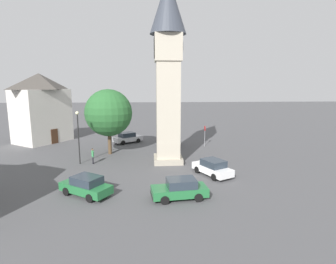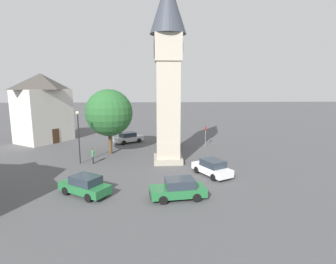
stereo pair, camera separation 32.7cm
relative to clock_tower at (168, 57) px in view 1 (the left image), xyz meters
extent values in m
plane|color=#4C4C4F|center=(0.00, 0.00, -11.18)|extent=(200.00, 200.00, 0.00)
cube|color=#A59C89|center=(0.00, 0.00, -10.88)|extent=(3.06, 3.06, 0.60)
cube|color=#B7AD99|center=(0.00, 0.00, -5.54)|extent=(2.45, 2.45, 10.08)
cube|color=#B7AD99|center=(0.00, 0.00, 0.85)|extent=(2.74, 2.74, 2.69)
cone|color=#383D47|center=(0.00, 0.00, 4.97)|extent=(3.70, 3.70, 5.55)
cylinder|color=white|center=(0.00, 1.40, 0.85)|extent=(2.05, 0.04, 2.05)
torus|color=black|center=(0.00, 1.41, 0.85)|extent=(2.11, 0.06, 2.11)
cube|color=black|center=(0.00, 1.44, 1.08)|extent=(0.05, 0.02, 0.58)
cube|color=black|center=(0.31, 1.44, 0.85)|extent=(0.78, 0.02, 0.04)
cylinder|color=white|center=(0.00, -1.40, 0.85)|extent=(2.05, 0.04, 2.05)
torus|color=black|center=(0.00, -1.41, 0.85)|extent=(2.11, 0.06, 2.11)
cube|color=#236B38|center=(-9.67, -0.21, -10.59)|extent=(2.16, 4.27, 0.64)
cube|color=#28333D|center=(-9.65, -0.36, -9.97)|extent=(1.79, 2.26, 0.64)
cylinder|color=black|center=(-10.61, 0.92, -10.86)|extent=(0.29, 0.66, 0.64)
cylinder|color=black|center=(-9.02, 1.10, -10.86)|extent=(0.29, 0.66, 0.64)
cylinder|color=black|center=(-10.33, -1.53, -10.86)|extent=(0.29, 0.66, 0.64)
cylinder|color=black|center=(-8.74, -1.34, -10.86)|extent=(0.29, 0.66, 0.64)
cube|color=black|center=(-9.90, 1.79, -10.81)|extent=(1.67, 0.31, 0.16)
cube|color=white|center=(-4.67, -3.83, -10.59)|extent=(4.42, 3.40, 0.64)
cube|color=#28333D|center=(-4.81, -3.90, -9.97)|extent=(2.58, 2.35, 0.64)
cylinder|color=black|center=(-3.95, -2.55, -10.86)|extent=(0.67, 0.49, 0.64)
cylinder|color=black|center=(-3.21, -3.97, -10.86)|extent=(0.67, 0.49, 0.64)
cylinder|color=black|center=(-6.13, -3.68, -10.86)|extent=(0.67, 0.49, 0.64)
cylinder|color=black|center=(-5.40, -5.10, -10.86)|extent=(0.67, 0.49, 0.64)
cube|color=black|center=(-2.88, -2.90, -10.81)|extent=(0.87, 1.53, 0.16)
cube|color=black|center=(7.38, -0.58, -10.59)|extent=(4.35, 2.44, 0.64)
cube|color=#28333D|center=(7.53, -0.60, -9.97)|extent=(2.36, 1.93, 0.64)
cylinder|color=black|center=(6.02, -1.13, -10.86)|extent=(0.67, 0.34, 0.64)
cylinder|color=black|center=(6.32, 0.44, -10.86)|extent=(0.67, 0.34, 0.64)
cylinder|color=black|center=(8.44, -1.59, -10.86)|extent=(0.67, 0.34, 0.64)
cylinder|color=black|center=(8.74, -0.02, -10.86)|extent=(0.67, 0.34, 0.64)
cube|color=black|center=(5.40, -0.20, -10.81)|extent=(0.43, 1.66, 0.16)
cube|color=#236B38|center=(-8.57, 6.87, -10.59)|extent=(3.69, 4.36, 0.64)
cube|color=#28333D|center=(-8.65, 6.74, -9.97)|extent=(2.46, 2.61, 0.64)
cylinder|color=black|center=(-8.55, 8.33, -10.86)|extent=(0.54, 0.65, 0.64)
cylinder|color=black|center=(-7.22, 7.45, -10.86)|extent=(0.54, 0.65, 0.64)
cylinder|color=black|center=(-9.91, 6.28, -10.86)|extent=(0.54, 0.65, 0.64)
cylinder|color=black|center=(-8.58, 5.40, -10.86)|extent=(0.54, 0.65, 0.64)
cube|color=black|center=(-7.45, 8.55, -10.81)|extent=(1.45, 1.02, 0.16)
cube|color=silver|center=(10.14, 5.17, -10.59)|extent=(3.65, 4.37, 0.64)
cube|color=#28333D|center=(10.06, 5.30, -9.97)|extent=(2.45, 2.61, 0.64)
cylinder|color=black|center=(11.48, 4.58, -10.86)|extent=(0.53, 0.66, 0.64)
cylinder|color=black|center=(10.14, 3.71, -10.86)|extent=(0.53, 0.66, 0.64)
cylinder|color=black|center=(10.14, 6.64, -10.86)|extent=(0.53, 0.66, 0.64)
cylinder|color=black|center=(8.80, 5.77, -10.86)|extent=(0.53, 0.66, 0.64)
cube|color=black|center=(11.24, 3.48, -10.81)|extent=(1.46, 1.01, 0.16)
cylinder|color=black|center=(-0.10, 8.09, -10.77)|extent=(0.13, 0.13, 0.82)
cylinder|color=black|center=(-0.27, 8.04, -10.77)|extent=(0.13, 0.13, 0.82)
cube|color=#3F9959|center=(-0.18, 8.07, -10.06)|extent=(0.41, 0.32, 0.60)
cylinder|color=#3F9959|center=(0.04, 8.14, -10.11)|extent=(0.09, 0.09, 0.60)
cylinder|color=#3F9959|center=(-0.41, 7.99, -10.11)|extent=(0.09, 0.09, 0.60)
sphere|color=#9E7051|center=(-0.18, 8.07, -9.61)|extent=(0.22, 0.22, 0.22)
sphere|color=black|center=(-0.18, 8.07, -9.59)|extent=(0.20, 0.20, 0.20)
cylinder|color=brown|center=(3.91, 6.84, -9.64)|extent=(0.44, 0.44, 3.08)
sphere|color=#28602D|center=(3.91, 6.84, -6.14)|extent=(5.61, 5.61, 5.61)
cube|color=beige|center=(11.76, 17.73, -7.34)|extent=(8.53, 8.00, 7.67)
pyramid|color=#47423D|center=(11.76, 17.73, -2.37)|extent=(8.96, 8.40, 2.26)
cube|color=#422819|center=(10.36, 15.62, -10.13)|extent=(0.96, 0.67, 2.10)
cylinder|color=black|center=(-0.10, 9.45, -8.54)|extent=(0.12, 0.12, 5.27)
sphere|color=beige|center=(-0.10, 9.45, -5.72)|extent=(0.36, 0.36, 0.36)
cylinder|color=gray|center=(7.12, -5.48, -10.08)|extent=(0.07, 0.07, 2.20)
cube|color=red|center=(7.12, -5.48, -8.68)|extent=(0.60, 0.04, 0.60)
camera|label=1|loc=(-28.45, 1.85, -2.79)|focal=28.80mm
camera|label=2|loc=(-28.47, 1.52, -2.79)|focal=28.80mm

